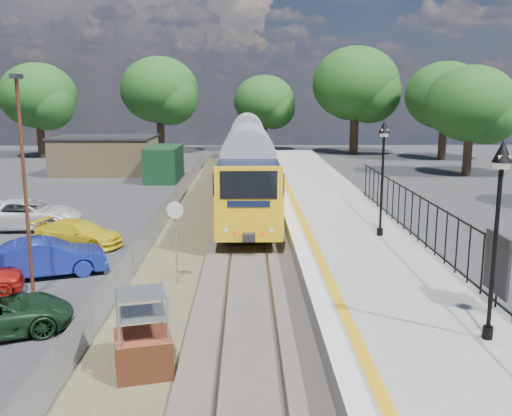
{
  "coord_description": "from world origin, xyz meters",
  "views": [
    {
      "loc": [
        -0.07,
        -16.29,
        6.42
      ],
      "look_at": [
        0.3,
        6.21,
        2.0
      ],
      "focal_mm": 40.0,
      "sensor_mm": 36.0,
      "label": 1
    }
  ],
  "objects_px": {
    "brick_plinth": "(142,335)",
    "speed_sign": "(176,228)",
    "train": "(248,152)",
    "carpark_lamp": "(24,173)",
    "car_blue": "(46,257)",
    "victorian_lamp_south": "(499,194)",
    "car_yellow": "(79,233)",
    "car_white": "(26,214)",
    "victorian_lamp_north": "(383,151)"
  },
  "relations": [
    {
      "from": "car_white",
      "to": "car_yellow",
      "type": "bearing_deg",
      "value": -136.81
    },
    {
      "from": "car_white",
      "to": "victorian_lamp_south",
      "type": "bearing_deg",
      "value": -136.07
    },
    {
      "from": "car_blue",
      "to": "car_white",
      "type": "distance_m",
      "value": 8.32
    },
    {
      "from": "carpark_lamp",
      "to": "car_blue",
      "type": "distance_m",
      "value": 3.95
    },
    {
      "from": "speed_sign",
      "to": "victorian_lamp_north",
      "type": "bearing_deg",
      "value": 37.8
    },
    {
      "from": "victorian_lamp_north",
      "to": "car_blue",
      "type": "height_order",
      "value": "victorian_lamp_north"
    },
    {
      "from": "car_yellow",
      "to": "car_white",
      "type": "xyz_separation_m",
      "value": [
        -3.53,
        3.36,
        0.16
      ]
    },
    {
      "from": "carpark_lamp",
      "to": "car_yellow",
      "type": "xyz_separation_m",
      "value": [
        -0.29,
        6.25,
        -3.46
      ]
    },
    {
      "from": "victorian_lamp_north",
      "to": "car_white",
      "type": "distance_m",
      "value": 17.39
    },
    {
      "from": "brick_plinth",
      "to": "car_white",
      "type": "relative_size",
      "value": 0.39
    },
    {
      "from": "brick_plinth",
      "to": "car_blue",
      "type": "height_order",
      "value": "brick_plinth"
    },
    {
      "from": "speed_sign",
      "to": "car_white",
      "type": "bearing_deg",
      "value": 148.63
    },
    {
      "from": "brick_plinth",
      "to": "speed_sign",
      "type": "height_order",
      "value": "speed_sign"
    },
    {
      "from": "car_yellow",
      "to": "car_white",
      "type": "relative_size",
      "value": 0.75
    },
    {
      "from": "speed_sign",
      "to": "carpark_lamp",
      "type": "height_order",
      "value": "carpark_lamp"
    },
    {
      "from": "victorian_lamp_south",
      "to": "carpark_lamp",
      "type": "bearing_deg",
      "value": 156.0
    },
    {
      "from": "speed_sign",
      "to": "car_blue",
      "type": "xyz_separation_m",
      "value": [
        -4.84,
        1.09,
        -1.33
      ]
    },
    {
      "from": "victorian_lamp_south",
      "to": "car_white",
      "type": "height_order",
      "value": "victorian_lamp_south"
    },
    {
      "from": "victorian_lamp_north",
      "to": "carpark_lamp",
      "type": "relative_size",
      "value": 0.65
    },
    {
      "from": "train",
      "to": "carpark_lamp",
      "type": "relative_size",
      "value": 5.76
    },
    {
      "from": "carpark_lamp",
      "to": "car_yellow",
      "type": "bearing_deg",
      "value": 92.65
    },
    {
      "from": "car_blue",
      "to": "victorian_lamp_south",
      "type": "bearing_deg",
      "value": -141.65
    },
    {
      "from": "victorian_lamp_north",
      "to": "car_blue",
      "type": "distance_m",
      "value": 13.34
    },
    {
      "from": "victorian_lamp_south",
      "to": "carpark_lamp",
      "type": "distance_m",
      "value": 13.78
    },
    {
      "from": "victorian_lamp_south",
      "to": "victorian_lamp_north",
      "type": "xyz_separation_m",
      "value": [
        -0.2,
        10.0,
        0.0
      ]
    },
    {
      "from": "brick_plinth",
      "to": "carpark_lamp",
      "type": "bearing_deg",
      "value": 130.0
    },
    {
      "from": "victorian_lamp_south",
      "to": "brick_plinth",
      "type": "height_order",
      "value": "victorian_lamp_south"
    },
    {
      "from": "victorian_lamp_south",
      "to": "victorian_lamp_north",
      "type": "distance_m",
      "value": 10.0
    },
    {
      "from": "train",
      "to": "speed_sign",
      "type": "relative_size",
      "value": 13.87
    },
    {
      "from": "victorian_lamp_north",
      "to": "victorian_lamp_south",
      "type": "bearing_deg",
      "value": -88.85
    },
    {
      "from": "train",
      "to": "car_yellow",
      "type": "xyz_separation_m",
      "value": [
        -7.37,
        -18.23,
        -1.77
      ]
    },
    {
      "from": "speed_sign",
      "to": "car_blue",
      "type": "height_order",
      "value": "speed_sign"
    },
    {
      "from": "victorian_lamp_south",
      "to": "speed_sign",
      "type": "bearing_deg",
      "value": 140.45
    },
    {
      "from": "brick_plinth",
      "to": "carpark_lamp",
      "type": "xyz_separation_m",
      "value": [
        -4.59,
        5.47,
        3.05
      ]
    },
    {
      "from": "victorian_lamp_north",
      "to": "speed_sign",
      "type": "relative_size",
      "value": 1.56
    },
    {
      "from": "speed_sign",
      "to": "car_white",
      "type": "relative_size",
      "value": 0.56
    },
    {
      "from": "victorian_lamp_south",
      "to": "car_blue",
      "type": "bearing_deg",
      "value": 149.07
    },
    {
      "from": "speed_sign",
      "to": "car_blue",
      "type": "relative_size",
      "value": 0.7
    },
    {
      "from": "victorian_lamp_south",
      "to": "speed_sign",
      "type": "xyz_separation_m",
      "value": [
        -8.0,
        6.61,
        -2.28
      ]
    },
    {
      "from": "victorian_lamp_north",
      "to": "speed_sign",
      "type": "bearing_deg",
      "value": -156.49
    },
    {
      "from": "speed_sign",
      "to": "car_white",
      "type": "distance_m",
      "value": 12.09
    },
    {
      "from": "train",
      "to": "speed_sign",
      "type": "distance_m",
      "value": 23.61
    },
    {
      "from": "train",
      "to": "brick_plinth",
      "type": "distance_m",
      "value": 30.08
    },
    {
      "from": "victorian_lamp_south",
      "to": "train",
      "type": "xyz_separation_m",
      "value": [
        -5.5,
        30.08,
        -1.96
      ]
    },
    {
      "from": "carpark_lamp",
      "to": "car_blue",
      "type": "height_order",
      "value": "carpark_lamp"
    },
    {
      "from": "carpark_lamp",
      "to": "car_white",
      "type": "xyz_separation_m",
      "value": [
        -3.82,
        9.6,
        -3.3
      ]
    },
    {
      "from": "victorian_lamp_north",
      "to": "brick_plinth",
      "type": "distance_m",
      "value": 13.0
    },
    {
      "from": "car_blue",
      "to": "car_yellow",
      "type": "distance_m",
      "value": 4.16
    },
    {
      "from": "victorian_lamp_south",
      "to": "train",
      "type": "distance_m",
      "value": 30.64
    },
    {
      "from": "victorian_lamp_south",
      "to": "car_white",
      "type": "xyz_separation_m",
      "value": [
        -16.4,
        15.21,
        -3.56
      ]
    }
  ]
}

